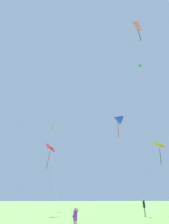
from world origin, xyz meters
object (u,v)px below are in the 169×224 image
object	(u,v)px
kite_orange_box	(52,129)
kite_blue_delta	(118,119)
kite_yellow_diamond	(160,149)
person_child_small	(75,218)
kite_pink_low	(140,32)
kite_green_small	(139,66)
kite_red_high	(50,153)
person_in_blue_jacket	(144,206)

from	to	relation	value
kite_orange_box	kite_blue_delta	xyz separation A→B (m)	(12.92, -11.61, -1.34)
kite_yellow_diamond	person_child_small	size ratio (longest dim) A/B	8.93
kite_pink_low	kite_green_small	bearing A→B (deg)	64.37
kite_pink_low	kite_green_small	world-z (taller)	kite_green_small
kite_yellow_diamond	kite_red_high	world-z (taller)	kite_yellow_diamond
kite_blue_delta	person_in_blue_jacket	size ratio (longest dim) A/B	9.61
kite_orange_box	person_in_blue_jacket	bearing A→B (deg)	-61.84
kite_blue_delta	kite_yellow_diamond	bearing A→B (deg)	-1.13
kite_blue_delta	kite_red_high	size ratio (longest dim) A/B	1.50
kite_green_small	person_in_blue_jacket	size ratio (longest dim) A/B	16.80
kite_blue_delta	kite_orange_box	bearing A→B (deg)	138.04
kite_yellow_diamond	kite_blue_delta	bearing A→B (deg)	178.87
kite_pink_low	kite_green_small	distance (m)	19.18
kite_yellow_diamond	kite_blue_delta	xyz separation A→B (m)	(-7.70, 0.15, 5.76)
kite_yellow_diamond	person_in_blue_jacket	xyz separation A→B (m)	(-8.92, -10.08, -9.33)
kite_blue_delta	person_child_small	bearing A→B (deg)	-116.19
kite_green_small	kite_blue_delta	distance (m)	14.81
kite_green_small	person_in_blue_jacket	bearing A→B (deg)	-126.42
kite_orange_box	kite_green_small	xyz separation A→B (m)	(19.08, -11.83, 12.13)
kite_orange_box	kite_green_small	bearing A→B (deg)	-31.80
kite_blue_delta	person_in_blue_jacket	bearing A→B (deg)	-96.83
kite_yellow_diamond	kite_green_small	world-z (taller)	kite_green_small
kite_red_high	person_child_small	distance (m)	19.47
kite_orange_box	kite_red_high	world-z (taller)	kite_orange_box
person_child_small	kite_green_small	bearing A→B (deg)	51.26
kite_blue_delta	kite_red_high	world-z (taller)	kite_blue_delta
kite_yellow_diamond	kite_orange_box	world-z (taller)	kite_orange_box
kite_yellow_diamond	kite_green_small	xyz separation A→B (m)	(-1.54, -0.07, 19.23)
kite_red_high	person_in_blue_jacket	xyz separation A→B (m)	(11.29, -7.54, -7.39)
kite_pink_low	kite_blue_delta	size ratio (longest dim) A/B	1.37
kite_blue_delta	person_in_blue_jacket	distance (m)	18.27
kite_pink_low	person_in_blue_jacket	bearing A→B (deg)	88.06
kite_yellow_diamond	kite_pink_low	distance (m)	21.58
kite_green_small	kite_red_high	xyz separation A→B (m)	(-18.67, -2.47, -21.17)
person_child_small	person_in_blue_jacket	distance (m)	13.47
person_in_blue_jacket	kite_orange_box	bearing A→B (deg)	118.16
kite_pink_low	kite_red_high	world-z (taller)	kite_pink_low
kite_green_small	kite_blue_delta	bearing A→B (deg)	177.97
kite_green_small	person_child_small	size ratio (longest dim) A/B	22.47
kite_orange_box	person_child_small	bearing A→B (deg)	-84.87
kite_pink_low	kite_green_small	size ratio (longest dim) A/B	0.78
kite_yellow_diamond	kite_orange_box	distance (m)	24.77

